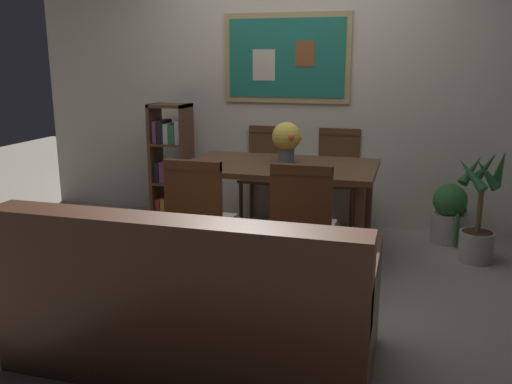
{
  "coord_description": "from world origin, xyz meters",
  "views": [
    {
      "loc": [
        1.07,
        -3.5,
        1.52
      ],
      "look_at": [
        0.09,
        -0.07,
        0.65
      ],
      "focal_mm": 38.05,
      "sensor_mm": 36.0,
      "label": 1
    }
  ],
  "objects_px": {
    "dining_chair_near_left": "(200,214)",
    "potted_palm": "(479,219)",
    "bookshelf": "(171,166)",
    "potted_ivy": "(449,214)",
    "dining_chair_near_right": "(304,220)",
    "dining_chair_far_left": "(266,167)",
    "dining_table": "(280,176)",
    "leather_couch": "(192,305)",
    "dining_chair_far_right": "(337,170)",
    "flower_vase": "(287,139)",
    "tv_remote": "(307,168)"
  },
  "relations": [
    {
      "from": "dining_chair_far_left",
      "to": "potted_ivy",
      "type": "relative_size",
      "value": 1.77
    },
    {
      "from": "potted_ivy",
      "to": "potted_palm",
      "type": "height_order",
      "value": "potted_palm"
    },
    {
      "from": "dining_chair_near_left",
      "to": "tv_remote",
      "type": "distance_m",
      "value": 0.93
    },
    {
      "from": "dining_chair_near_right",
      "to": "potted_ivy",
      "type": "relative_size",
      "value": 1.77
    },
    {
      "from": "potted_ivy",
      "to": "potted_palm",
      "type": "relative_size",
      "value": 0.57
    },
    {
      "from": "dining_table",
      "to": "tv_remote",
      "type": "height_order",
      "value": "tv_remote"
    },
    {
      "from": "dining_chair_far_left",
      "to": "leather_couch",
      "type": "distance_m",
      "value": 2.55
    },
    {
      "from": "flower_vase",
      "to": "tv_remote",
      "type": "bearing_deg",
      "value": -47.62
    },
    {
      "from": "dining_table",
      "to": "dining_chair_far_left",
      "type": "height_order",
      "value": "dining_chair_far_left"
    },
    {
      "from": "dining_chair_near_left",
      "to": "potted_palm",
      "type": "xyz_separation_m",
      "value": [
        1.85,
        1.08,
        -0.2
      ]
    },
    {
      "from": "dining_chair_far_left",
      "to": "dining_chair_near_right",
      "type": "relative_size",
      "value": 1.0
    },
    {
      "from": "potted_ivy",
      "to": "dining_chair_near_right",
      "type": "bearing_deg",
      "value": -123.61
    },
    {
      "from": "bookshelf",
      "to": "potted_ivy",
      "type": "bearing_deg",
      "value": 0.89
    },
    {
      "from": "dining_chair_near_right",
      "to": "leather_couch",
      "type": "bearing_deg",
      "value": -113.85
    },
    {
      "from": "dining_chair_far_left",
      "to": "dining_chair_near_left",
      "type": "relative_size",
      "value": 1.0
    },
    {
      "from": "dining_chair_far_right",
      "to": "leather_couch",
      "type": "height_order",
      "value": "dining_chair_far_right"
    },
    {
      "from": "tv_remote",
      "to": "dining_chair_far_left",
      "type": "bearing_deg",
      "value": 120.17
    },
    {
      "from": "dining_table",
      "to": "potted_ivy",
      "type": "xyz_separation_m",
      "value": [
        1.33,
        0.66,
        -0.39
      ]
    },
    {
      "from": "dining_chair_near_right",
      "to": "leather_couch",
      "type": "xyz_separation_m",
      "value": [
        -0.4,
        -0.89,
        -0.23
      ]
    },
    {
      "from": "dining_table",
      "to": "potted_ivy",
      "type": "distance_m",
      "value": 1.53
    },
    {
      "from": "dining_table",
      "to": "dining_chair_near_left",
      "type": "distance_m",
      "value": 0.92
    },
    {
      "from": "potted_ivy",
      "to": "dining_chair_far_left",
      "type": "bearing_deg",
      "value": 174.33
    },
    {
      "from": "dining_chair_far_left",
      "to": "bookshelf",
      "type": "bearing_deg",
      "value": -166.94
    },
    {
      "from": "dining_chair_near_left",
      "to": "flower_vase",
      "type": "height_order",
      "value": "flower_vase"
    },
    {
      "from": "dining_chair_far_right",
      "to": "flower_vase",
      "type": "xyz_separation_m",
      "value": [
        -0.3,
        -0.79,
        0.38
      ]
    },
    {
      "from": "dining_chair_far_left",
      "to": "dining_chair_near_right",
      "type": "height_order",
      "value": "same"
    },
    {
      "from": "dining_chair_far_right",
      "to": "bookshelf",
      "type": "height_order",
      "value": "bookshelf"
    },
    {
      "from": "dining_chair_far_right",
      "to": "dining_chair_far_left",
      "type": "bearing_deg",
      "value": -178.02
    },
    {
      "from": "dining_table",
      "to": "bookshelf",
      "type": "relative_size",
      "value": 1.32
    },
    {
      "from": "bookshelf",
      "to": "potted_ivy",
      "type": "xyz_separation_m",
      "value": [
        2.54,
        0.04,
        -0.29
      ]
    },
    {
      "from": "dining_chair_far_left",
      "to": "tv_remote",
      "type": "height_order",
      "value": "dining_chair_far_left"
    },
    {
      "from": "dining_chair_near_left",
      "to": "dining_chair_near_right",
      "type": "relative_size",
      "value": 1.0
    },
    {
      "from": "flower_vase",
      "to": "dining_table",
      "type": "bearing_deg",
      "value": -119.9
    },
    {
      "from": "dining_chair_far_right",
      "to": "potted_palm",
      "type": "xyz_separation_m",
      "value": [
        1.17,
        -0.62,
        -0.2
      ]
    },
    {
      "from": "dining_chair_far_right",
      "to": "leather_couch",
      "type": "distance_m",
      "value": 2.59
    },
    {
      "from": "bookshelf",
      "to": "dining_chair_far_right",
      "type": "bearing_deg",
      "value": 8.34
    },
    {
      "from": "dining_chair_far_left",
      "to": "leather_couch",
      "type": "bearing_deg",
      "value": -83.54
    },
    {
      "from": "dining_chair_near_left",
      "to": "potted_ivy",
      "type": "distance_m",
      "value": 2.27
    },
    {
      "from": "dining_chair_near_left",
      "to": "potted_ivy",
      "type": "relative_size",
      "value": 1.77
    },
    {
      "from": "dining_chair_near_left",
      "to": "leather_couch",
      "type": "distance_m",
      "value": 0.93
    },
    {
      "from": "dining_chair_near_left",
      "to": "potted_palm",
      "type": "relative_size",
      "value": 1.0
    },
    {
      "from": "dining_chair_near_left",
      "to": "leather_couch",
      "type": "bearing_deg",
      "value": -71.06
    },
    {
      "from": "dining_chair_far_left",
      "to": "tv_remote",
      "type": "relative_size",
      "value": 5.99
    },
    {
      "from": "dining_chair_far_left",
      "to": "tv_remote",
      "type": "xyz_separation_m",
      "value": [
        0.57,
        -0.99,
        0.21
      ]
    },
    {
      "from": "bookshelf",
      "to": "potted_palm",
      "type": "bearing_deg",
      "value": -8.21
    },
    {
      "from": "dining_chair_far_left",
      "to": "potted_palm",
      "type": "relative_size",
      "value": 1.0
    },
    {
      "from": "dining_chair_near_right",
      "to": "potted_palm",
      "type": "bearing_deg",
      "value": 41.82
    },
    {
      "from": "dining_chair_near_right",
      "to": "leather_couch",
      "type": "height_order",
      "value": "dining_chair_near_right"
    },
    {
      "from": "dining_chair_far_left",
      "to": "flower_vase",
      "type": "distance_m",
      "value": 0.93
    },
    {
      "from": "dining_table",
      "to": "leather_couch",
      "type": "distance_m",
      "value": 1.73
    }
  ]
}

